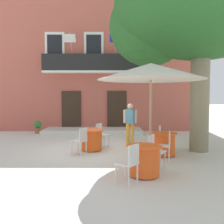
{
  "coord_description": "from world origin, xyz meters",
  "views": [
    {
      "loc": [
        0.63,
        -9.27,
        1.93
      ],
      "look_at": [
        0.65,
        1.53,
        1.3
      ],
      "focal_mm": 40.04,
      "sensor_mm": 36.0,
      "label": 1
    }
  ],
  "objects_px": {
    "cafe_table_middle": "(163,144)",
    "cafe_chair_front_1": "(80,139)",
    "ground_planter_left": "(37,126)",
    "pedestrian_mid_plaza": "(130,122)",
    "cafe_chair_middle_0": "(166,144)",
    "cafe_chair_near_tree_0": "(154,149)",
    "cafe_table_front": "(91,140)",
    "cafe_chair_front_0": "(101,133)",
    "cafe_umbrella": "(150,72)",
    "cafe_chair_near_tree_1": "(129,161)",
    "cafe_chair_middle_1": "(162,136)",
    "plane_tree": "(198,11)",
    "cafe_table_near_tree": "(144,160)"
  },
  "relations": [
    {
      "from": "cafe_table_middle",
      "to": "cafe_chair_front_1",
      "type": "height_order",
      "value": "cafe_chair_front_1"
    },
    {
      "from": "plane_tree",
      "to": "cafe_chair_near_tree_1",
      "type": "xyz_separation_m",
      "value": [
        -2.65,
        -3.57,
        -4.45
      ]
    },
    {
      "from": "cafe_chair_near_tree_1",
      "to": "cafe_table_middle",
      "type": "distance_m",
      "value": 3.1
    },
    {
      "from": "cafe_chair_front_1",
      "to": "cafe_umbrella",
      "type": "distance_m",
      "value": 3.34
    },
    {
      "from": "cafe_chair_middle_0",
      "to": "cafe_table_front",
      "type": "relative_size",
      "value": 1.05
    },
    {
      "from": "cafe_chair_near_tree_0",
      "to": "cafe_table_middle",
      "type": "relative_size",
      "value": 1.05
    },
    {
      "from": "ground_planter_left",
      "to": "pedestrian_mid_plaza",
      "type": "height_order",
      "value": "pedestrian_mid_plaza"
    },
    {
      "from": "ground_planter_left",
      "to": "cafe_chair_front_1",
      "type": "bearing_deg",
      "value": -59.61
    },
    {
      "from": "cafe_chair_front_0",
      "to": "ground_planter_left",
      "type": "height_order",
      "value": "cafe_chair_front_0"
    },
    {
      "from": "cafe_table_front",
      "to": "cafe_umbrella",
      "type": "distance_m",
      "value": 3.63
    },
    {
      "from": "cafe_umbrella",
      "to": "ground_planter_left",
      "type": "distance_m",
      "value": 8.55
    },
    {
      "from": "cafe_chair_near_tree_0",
      "to": "cafe_chair_front_0",
      "type": "distance_m",
      "value": 3.36
    },
    {
      "from": "cafe_umbrella",
      "to": "pedestrian_mid_plaza",
      "type": "relative_size",
      "value": 1.71
    },
    {
      "from": "cafe_table_middle",
      "to": "cafe_table_near_tree",
      "type": "bearing_deg",
      "value": -113.18
    },
    {
      "from": "cafe_table_near_tree",
      "to": "cafe_chair_near_tree_0",
      "type": "distance_m",
      "value": 0.77
    },
    {
      "from": "cafe_chair_middle_0",
      "to": "cafe_table_front",
      "type": "height_order",
      "value": "cafe_chair_middle_0"
    },
    {
      "from": "cafe_table_near_tree",
      "to": "cafe_chair_near_tree_1",
      "type": "xyz_separation_m",
      "value": [
        -0.4,
        -0.64,
        0.14
      ]
    },
    {
      "from": "cafe_chair_near_tree_0",
      "to": "cafe_table_middle",
      "type": "height_order",
      "value": "cafe_chair_near_tree_0"
    },
    {
      "from": "pedestrian_mid_plaza",
      "to": "cafe_table_middle",
      "type": "bearing_deg",
      "value": -58.63
    },
    {
      "from": "pedestrian_mid_plaza",
      "to": "cafe_chair_front_1",
      "type": "bearing_deg",
      "value": -139.05
    },
    {
      "from": "cafe_chair_middle_1",
      "to": "ground_planter_left",
      "type": "bearing_deg",
      "value": 143.08
    },
    {
      "from": "cafe_table_middle",
      "to": "cafe_chair_front_0",
      "type": "height_order",
      "value": "cafe_chair_front_0"
    },
    {
      "from": "cafe_chair_front_1",
      "to": "pedestrian_mid_plaza",
      "type": "height_order",
      "value": "pedestrian_mid_plaza"
    },
    {
      "from": "cafe_table_middle",
      "to": "cafe_chair_front_0",
      "type": "xyz_separation_m",
      "value": [
        -2.13,
        1.48,
        0.14
      ]
    },
    {
      "from": "cafe_chair_front_0",
      "to": "cafe_chair_near_tree_0",
      "type": "bearing_deg",
      "value": -62.22
    },
    {
      "from": "cafe_table_near_tree",
      "to": "pedestrian_mid_plaza",
      "type": "xyz_separation_m",
      "value": [
        -0.08,
        3.8,
        0.57
      ]
    },
    {
      "from": "ground_planter_left",
      "to": "cafe_chair_middle_0",
      "type": "bearing_deg",
      "value": -46.26
    },
    {
      "from": "cafe_table_near_tree",
      "to": "pedestrian_mid_plaza",
      "type": "height_order",
      "value": "pedestrian_mid_plaza"
    },
    {
      "from": "cafe_chair_front_1",
      "to": "pedestrian_mid_plaza",
      "type": "bearing_deg",
      "value": 40.95
    },
    {
      "from": "cafe_chair_near_tree_1",
      "to": "cafe_umbrella",
      "type": "distance_m",
      "value": 2.56
    },
    {
      "from": "cafe_chair_near_tree_1",
      "to": "ground_planter_left",
      "type": "distance_m",
      "value": 9.03
    },
    {
      "from": "cafe_chair_middle_0",
      "to": "cafe_chair_middle_1",
      "type": "xyz_separation_m",
      "value": [
        0.2,
        1.49,
        0.0
      ]
    },
    {
      "from": "cafe_table_middle",
      "to": "cafe_chair_middle_0",
      "type": "xyz_separation_m",
      "value": [
        -0.09,
        -0.75,
        0.14
      ]
    },
    {
      "from": "cafe_chair_near_tree_0",
      "to": "cafe_chair_front_0",
      "type": "height_order",
      "value": "same"
    },
    {
      "from": "cafe_chair_near_tree_1",
      "to": "cafe_chair_front_0",
      "type": "relative_size",
      "value": 1.0
    },
    {
      "from": "cafe_chair_front_0",
      "to": "ground_planter_left",
      "type": "relative_size",
      "value": 1.31
    },
    {
      "from": "cafe_chair_middle_1",
      "to": "ground_planter_left",
      "type": "relative_size",
      "value": 1.31
    },
    {
      "from": "plane_tree",
      "to": "cafe_chair_near_tree_0",
      "type": "height_order",
      "value": "plane_tree"
    },
    {
      "from": "cafe_chair_near_tree_1",
      "to": "cafe_table_front",
      "type": "height_order",
      "value": "cafe_chair_near_tree_1"
    },
    {
      "from": "plane_tree",
      "to": "cafe_chair_front_1",
      "type": "height_order",
      "value": "plane_tree"
    },
    {
      "from": "cafe_chair_middle_1",
      "to": "pedestrian_mid_plaza",
      "type": "distance_m",
      "value": 1.49
    },
    {
      "from": "cafe_chair_middle_0",
      "to": "cafe_umbrella",
      "type": "distance_m",
      "value": 2.27
    },
    {
      "from": "cafe_chair_near_tree_0",
      "to": "pedestrian_mid_plaza",
      "type": "height_order",
      "value": "pedestrian_mid_plaza"
    },
    {
      "from": "cafe_chair_near_tree_0",
      "to": "pedestrian_mid_plaza",
      "type": "bearing_deg",
      "value": 97.83
    },
    {
      "from": "cafe_chair_middle_0",
      "to": "pedestrian_mid_plaza",
      "type": "bearing_deg",
      "value": 110.9
    },
    {
      "from": "cafe_chair_front_1",
      "to": "cafe_chair_front_0",
      "type": "bearing_deg",
      "value": 65.45
    },
    {
      "from": "cafe_chair_front_0",
      "to": "cafe_chair_front_1",
      "type": "relative_size",
      "value": 1.0
    },
    {
      "from": "plane_tree",
      "to": "cafe_chair_front_0",
      "type": "xyz_separation_m",
      "value": [
        -3.46,
        0.71,
        -4.45
      ]
    },
    {
      "from": "cafe_table_middle",
      "to": "cafe_chair_front_1",
      "type": "relative_size",
      "value": 0.95
    },
    {
      "from": "plane_tree",
      "to": "cafe_chair_front_0",
      "type": "relative_size",
      "value": 7.65
    }
  ]
}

